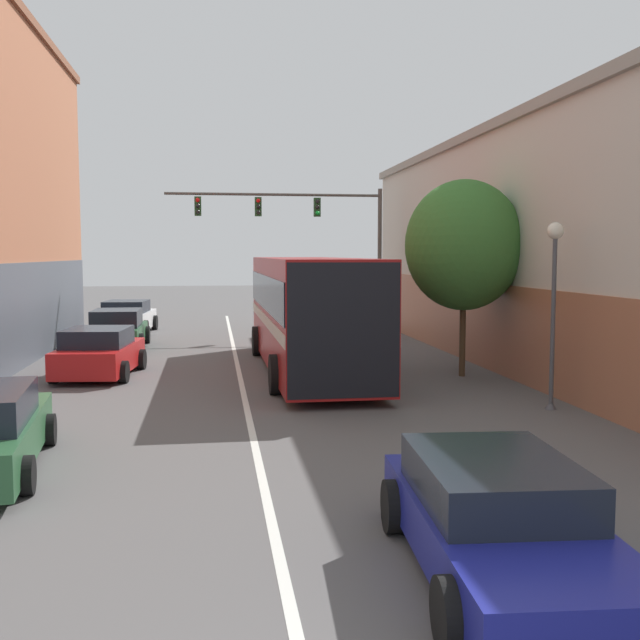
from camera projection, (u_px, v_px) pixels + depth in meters
lane_center_line at (242, 386)px, 19.57m from camera, size 0.14×45.22×0.01m
building_right_storefront at (601, 243)px, 23.00m from camera, size 7.64×28.88×7.39m
bus at (309, 308)px, 22.04m from camera, size 2.98×11.64×3.34m
hatchback_foreground at (499, 521)px, 8.03m from camera, size 2.25×4.62×1.25m
parked_car_left_near at (99, 353)px, 21.18m from camera, size 2.38×4.07×1.39m
parked_car_left_mid at (118, 330)px, 27.55m from camera, size 2.09×4.20×1.43m
parked_car_left_distant at (127, 317)px, 32.87m from camera, size 2.42×4.22×1.43m
traffic_signal_gantry at (308, 224)px, 32.05m from camera, size 9.28×0.36×6.28m
street_lamp at (554, 289)px, 16.48m from camera, size 0.37×0.37×4.15m
street_tree_near at (464, 245)px, 20.96m from camera, size 3.33×3.00×5.54m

